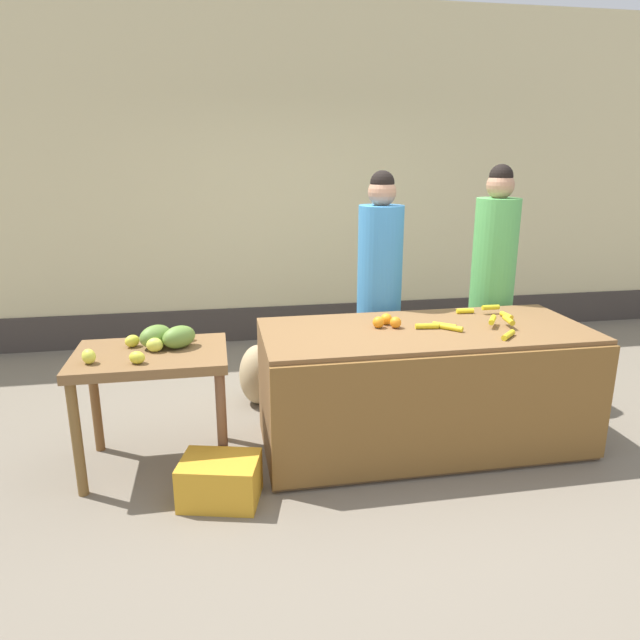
{
  "coord_description": "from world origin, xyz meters",
  "views": [
    {
      "loc": [
        -0.99,
        -3.43,
        1.91
      ],
      "look_at": [
        -0.33,
        0.15,
        0.87
      ],
      "focal_mm": 32.14,
      "sensor_mm": 36.0,
      "label": 1
    }
  ],
  "objects_px": {
    "vendor_woman_blue_shirt": "(379,291)",
    "vendor_woman_green_shirt": "(492,284)",
    "produce_sack": "(258,374)",
    "produce_crate": "(220,480)"
  },
  "relations": [
    {
      "from": "vendor_woman_blue_shirt",
      "to": "vendor_woman_green_shirt",
      "type": "bearing_deg",
      "value": -0.58
    },
    {
      "from": "vendor_woman_blue_shirt",
      "to": "produce_sack",
      "type": "distance_m",
      "value": 1.17
    },
    {
      "from": "vendor_woman_blue_shirt",
      "to": "vendor_woman_green_shirt",
      "type": "xyz_separation_m",
      "value": [
        0.93,
        -0.01,
        0.02
      ]
    },
    {
      "from": "vendor_woman_green_shirt",
      "to": "produce_sack",
      "type": "relative_size",
      "value": 3.86
    },
    {
      "from": "produce_crate",
      "to": "produce_sack",
      "type": "xyz_separation_m",
      "value": [
        0.33,
        1.34,
        0.11
      ]
    },
    {
      "from": "vendor_woman_blue_shirt",
      "to": "vendor_woman_green_shirt",
      "type": "relative_size",
      "value": 0.98
    },
    {
      "from": "vendor_woman_blue_shirt",
      "to": "produce_sack",
      "type": "bearing_deg",
      "value": 170.75
    },
    {
      "from": "vendor_woman_green_shirt",
      "to": "produce_sack",
      "type": "distance_m",
      "value": 2.0
    },
    {
      "from": "vendor_woman_blue_shirt",
      "to": "produce_crate",
      "type": "xyz_separation_m",
      "value": [
        -1.26,
        -1.19,
        -0.79
      ]
    },
    {
      "from": "vendor_woman_green_shirt",
      "to": "produce_crate",
      "type": "xyz_separation_m",
      "value": [
        -2.19,
        -1.18,
        -0.81
      ]
    }
  ]
}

